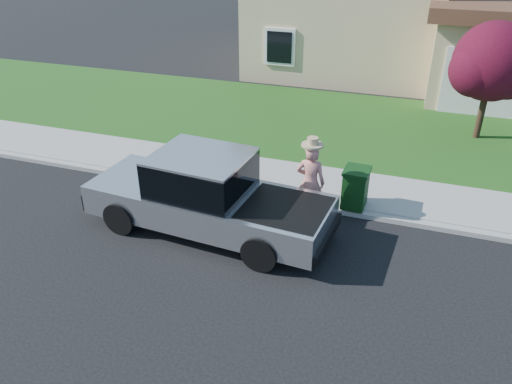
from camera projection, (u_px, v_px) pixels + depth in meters
ground at (209, 264)px, 10.22m from camera, size 80.00×80.00×0.00m
curb at (293, 203)px, 12.31m from camera, size 40.00×0.20×0.12m
sidewalk at (304, 183)px, 13.21m from camera, size 40.00×2.00×0.15m
lawn at (336, 125)px, 16.96m from camera, size 40.00×7.00×0.10m
pickup_truck at (207, 196)px, 10.97m from camera, size 5.71×2.37×1.83m
woman at (310, 181)px, 11.37m from camera, size 0.67×0.49×2.03m
ornamental_tree at (494, 66)px, 14.80m from camera, size 2.60×2.35×3.57m
trash_bin at (355, 187)px, 11.78m from camera, size 0.62×0.71×0.97m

